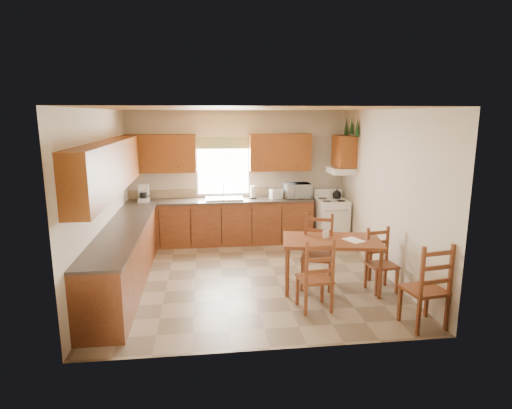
{
  "coord_description": "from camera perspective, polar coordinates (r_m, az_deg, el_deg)",
  "views": [
    {
      "loc": [
        -0.7,
        -6.6,
        2.61
      ],
      "look_at": [
        0.15,
        0.3,
        1.15
      ],
      "focal_mm": 30.0,
      "sensor_mm": 36.0,
      "label": 1
    }
  ],
  "objects": [
    {
      "name": "stove",
      "position": [
        8.95,
        9.97,
        -2.3
      ],
      "size": [
        0.63,
        0.65,
        0.9
      ],
      "primitive_type": "cube",
      "rotation": [
        0.0,
        0.0,
        0.04
      ],
      "color": "white",
      "rests_on": "floor"
    },
    {
      "name": "window_valance",
      "position": [
        8.82,
        -4.45,
        8.19
      ],
      "size": [
        1.19,
        0.01,
        0.24
      ],
      "primitive_type": "cube",
      "color": "#436830",
      "rests_on": "wall_back"
    },
    {
      "name": "pine_decal_c",
      "position": [
        9.05,
        11.93,
        10.16
      ],
      "size": [
        0.22,
        0.22,
        0.36
      ],
      "primitive_type": "cone",
      "color": "#15451C",
      "rests_on": "wall_right"
    },
    {
      "name": "dining_table",
      "position": [
        6.67,
        9.96,
        -7.79
      ],
      "size": [
        1.58,
        1.08,
        0.78
      ],
      "primitive_type": "cube",
      "rotation": [
        0.0,
        0.0,
        -0.18
      ],
      "color": "brown",
      "rests_on": "floor"
    },
    {
      "name": "wall_left",
      "position": [
        6.9,
        -19.89,
        0.62
      ],
      "size": [
        4.5,
        4.5,
        0.0
      ],
      "primitive_type": "plane",
      "color": "beige",
      "rests_on": "floor"
    },
    {
      "name": "lower_cab_left",
      "position": [
        6.92,
        -17.19,
        -6.97
      ],
      "size": [
        0.6,
        3.6,
        0.88
      ],
      "primitive_type": "cube",
      "color": "brown",
      "rests_on": "floor"
    },
    {
      "name": "counter_left",
      "position": [
        6.79,
        -17.42,
        -3.29
      ],
      "size": [
        0.63,
        3.6,
        0.04
      ],
      "primitive_type": "cube",
      "color": "#453A34",
      "rests_on": "lower_cab_left"
    },
    {
      "name": "wall_back",
      "position": [
        8.97,
        -2.48,
        3.78
      ],
      "size": [
        4.5,
        4.5,
        0.0
      ],
      "primitive_type": "plane",
      "color": "beige",
      "rests_on": "floor"
    },
    {
      "name": "upper_cab_back_right",
      "position": [
        8.85,
        3.19,
        6.96
      ],
      "size": [
        1.25,
        0.33,
        0.75
      ],
      "primitive_type": "cube",
      "color": "brown",
      "rests_on": "wall_back"
    },
    {
      "name": "coffeemaker",
      "position": [
        8.74,
        -14.79,
        1.43
      ],
      "size": [
        0.25,
        0.28,
        0.33
      ],
      "primitive_type": "cube",
      "rotation": [
        0.0,
        0.0,
        0.27
      ],
      "color": "white",
      "rests_on": "counter_back"
    },
    {
      "name": "upper_cab_left",
      "position": [
        6.64,
        -19.08,
        4.68
      ],
      "size": [
        0.33,
        3.6,
        0.75
      ],
      "primitive_type": "cube",
      "color": "brown",
      "rests_on": "wall_left"
    },
    {
      "name": "floor",
      "position": [
        7.13,
        -0.92,
        -9.61
      ],
      "size": [
        4.5,
        4.5,
        0.0
      ],
      "primitive_type": "plane",
      "color": "#85735B",
      "rests_on": "ground"
    },
    {
      "name": "window_frame",
      "position": [
        8.89,
        -4.41,
        4.99
      ],
      "size": [
        1.13,
        0.02,
        1.18
      ],
      "primitive_type": "cube",
      "color": "white",
      "rests_on": "wall_back"
    },
    {
      "name": "wall_front",
      "position": [
        4.58,
        2.03,
        -4.13
      ],
      "size": [
        4.5,
        4.5,
        0.0
      ],
      "primitive_type": "plane",
      "color": "beige",
      "rests_on": "floor"
    },
    {
      "name": "upper_cab_back_left",
      "position": [
        8.76,
        -12.63,
        6.64
      ],
      "size": [
        1.41,
        0.33,
        0.75
      ],
      "primitive_type": "cube",
      "color": "brown",
      "rests_on": "wall_back"
    },
    {
      "name": "chair_far_right",
      "position": [
        6.72,
        16.45,
        -7.22
      ],
      "size": [
        0.44,
        0.43,
        0.94
      ],
      "primitive_type": "cube",
      "rotation": [
        0.0,
        0.0,
        0.13
      ],
      "color": "brown",
      "rests_on": "floor"
    },
    {
      "name": "pine_decal_a",
      "position": [
        8.45,
        13.34,
        9.99
      ],
      "size": [
        0.22,
        0.22,
        0.36
      ],
      "primitive_type": "cone",
      "color": "#15451C",
      "rests_on": "wall_right"
    },
    {
      "name": "lower_cab_back",
      "position": [
        8.83,
        -4.7,
        -2.41
      ],
      "size": [
        3.75,
        0.6,
        0.88
      ],
      "primitive_type": "cube",
      "color": "brown",
      "rests_on": "floor"
    },
    {
      "name": "paper_towel",
      "position": [
        8.79,
        -0.41,
        1.64
      ],
      "size": [
        0.12,
        0.12,
        0.26
      ],
      "primitive_type": "cylinder",
      "rotation": [
        0.0,
        0.0,
        0.1
      ],
      "color": "white",
      "rests_on": "counter_back"
    },
    {
      "name": "toaster",
      "position": [
        8.79,
        2.67,
        1.43
      ],
      "size": [
        0.28,
        0.22,
        0.2
      ],
      "primitive_type": "cube",
      "rotation": [
        0.0,
        0.0,
        0.32
      ],
      "color": "white",
      "rests_on": "counter_back"
    },
    {
      "name": "range_hood",
      "position": [
        8.76,
        11.24,
        4.49
      ],
      "size": [
        0.44,
        0.62,
        0.12
      ],
      "primitive_type": "cube",
      "color": "white",
      "rests_on": "wall_right"
    },
    {
      "name": "wall_right",
      "position": [
        7.34,
        16.81,
        1.46
      ],
      "size": [
        4.5,
        4.5,
        0.0
      ],
      "primitive_type": "plane",
      "color": "beige",
      "rests_on": "floor"
    },
    {
      "name": "chair_far_left",
      "position": [
        6.62,
        8.16,
        -6.32
      ],
      "size": [
        0.59,
        0.57,
        1.11
      ],
      "primitive_type": "cube",
      "rotation": [
        0.0,
        0.0,
        -0.33
      ],
      "color": "brown",
      "rests_on": "floor"
    },
    {
      "name": "sink_basin",
      "position": [
        8.72,
        -4.26,
        0.79
      ],
      "size": [
        0.75,
        0.45,
        0.04
      ],
      "primitive_type": "cube",
      "color": "silver",
      "rests_on": "counter_back"
    },
    {
      "name": "table_paper",
      "position": [
        6.56,
        12.88,
        -4.64
      ],
      "size": [
        0.33,
        0.36,
        0.0
      ],
      "primitive_type": "cube",
      "rotation": [
        0.0,
        0.0,
        0.41
      ],
      "color": "white",
      "rests_on": "dining_table"
    },
    {
      "name": "chair_near_right",
      "position": [
        5.78,
        21.58,
        -9.87
      ],
      "size": [
        0.53,
        0.51,
        1.1
      ],
      "primitive_type": "cube",
      "rotation": [
        0.0,
        0.0,
        3.3
      ],
      "color": "brown",
      "rests_on": "floor"
    },
    {
      "name": "pine_decal_b",
      "position": [
        8.75,
        12.62,
        10.34
      ],
      "size": [
        0.22,
        0.22,
        0.36
      ],
      "primitive_type": "cone",
      "color": "#15451C",
      "rests_on": "wall_right"
    },
    {
      "name": "counter_back",
      "position": [
        8.72,
        -4.75,
        0.52
      ],
      "size": [
        3.75,
        0.63,
        0.04
      ],
      "primitive_type": "cube",
      "color": "#453A34",
      "rests_on": "lower_cab_back"
    },
    {
      "name": "window_pane",
      "position": [
        8.89,
        -4.41,
        4.98
      ],
      "size": [
        1.05,
        0.01,
        1.1
      ],
      "primitive_type": "cube",
      "color": "white",
      "rests_on": "wall_back"
    },
    {
      "name": "chair_near_left",
      "position": [
        5.9,
        7.84,
        -9.16
      ],
      "size": [
        0.46,
        0.45,
        1.01
      ],
      "primitive_type": "cube",
      "rotation": [
        0.0,
        0.0,
        3.24
      ],
      "color": "brown",
      "rests_on": "floor"
    },
    {
      "name": "microwave",
      "position": [
        8.89,
        5.51,
        1.85
      ],
      "size": [
        0.54,
        0.42,
        0.3
      ],
      "primitive_type": "imported",
      "rotation": [
        0.0,
        0.0,
        0.13
      ],
      "color": "white",
      "rests_on": "counter_back"
    },
    {
      "name": "ceiling",
      "position": [
        6.64,
        -0.99,
        12.64
      ],
      "size": [
        4.5,
        4.5,
        0.0
      ],
      "primitive_type": "plane",
      "color": "#9F6B2B",
      "rests_on": "floor"
    },
    {
      "name": "backsplash",
      "position": [
        8.99,
        -4.84,
        1.57
      ],
      "size": [
        3.75,
        0.01,
        0.18
      ],
      "primitive_type": "cube",
      "color": "#9B8966",
      "rests_on": "counter_back"
    },
    {
      "name": "table_card",
      "position": [
        6.57,
        9.29,
        -3.92
      ],
      "size": [
        0.1,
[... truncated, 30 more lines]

